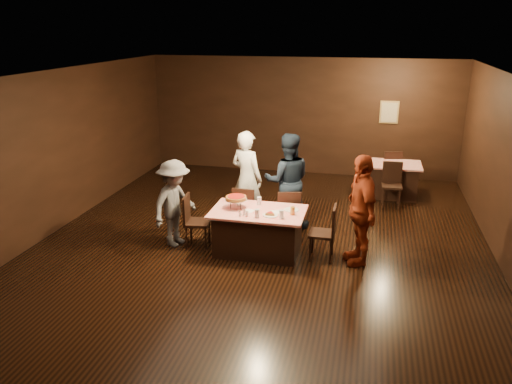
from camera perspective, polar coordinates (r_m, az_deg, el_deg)
room at (r=8.21m, az=0.42°, el=7.06°), size 10.00×10.04×3.02m
main_table at (r=8.64m, az=0.24°, el=-4.54°), size 1.60×1.00×0.77m
back_table at (r=11.90m, az=15.14°, el=1.38°), size 1.30×0.90×0.77m
chair_far_left at (r=9.37m, az=-1.13°, el=-2.05°), size 0.44×0.44×0.95m
chair_far_right at (r=9.22m, az=3.70°, el=-2.44°), size 0.51×0.51×0.95m
chair_end_left at (r=8.90m, az=-6.69°, el=-3.35°), size 0.47×0.47×0.95m
chair_end_right at (r=8.45m, az=7.56°, el=-4.60°), size 0.42×0.42×0.95m
chair_back_near at (r=11.20m, az=15.26°, el=0.78°), size 0.44×0.44×0.95m
chair_back_far at (r=12.45m, az=15.11°, el=2.57°), size 0.49×0.49×0.95m
diner_white_jacket at (r=9.69m, az=-1.06°, el=1.56°), size 0.81×0.68×1.88m
diner_navy_hoodie at (r=9.59m, az=3.61°, el=1.28°), size 1.04×0.89×1.86m
diner_grey_knit at (r=8.92m, az=-9.29°, el=-1.28°), size 0.88×1.15×1.57m
diner_red_shirt at (r=8.28m, az=11.87°, el=-2.00°), size 0.79×1.18×1.86m
pizza_stand at (r=8.57m, az=-2.29°, el=-0.69°), size 0.38×0.38×0.22m
plate_with_slice at (r=8.28m, az=1.66°, el=-2.56°), size 0.25×0.25×0.06m
plate_empty at (r=8.54m, az=4.07°, el=-2.05°), size 0.25×0.25×0.01m
glass_front_left at (r=8.19m, az=0.12°, el=-2.45°), size 0.08×0.08×0.14m
glass_front_right at (r=8.16m, az=2.94°, el=-2.55°), size 0.08×0.08×0.14m
glass_amber at (r=8.32m, az=4.20°, el=-2.15°), size 0.08×0.08×0.14m
glass_back at (r=8.76m, az=0.36°, el=-1.02°), size 0.08×0.08×0.14m
condiments at (r=8.26m, az=-1.41°, el=-2.42°), size 0.17×0.10×0.09m
napkin_center at (r=8.44m, az=2.23°, el=-2.30°), size 0.19×0.19×0.01m
napkin_left at (r=8.48m, az=-0.82°, el=-2.17°), size 0.21×0.21×0.01m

